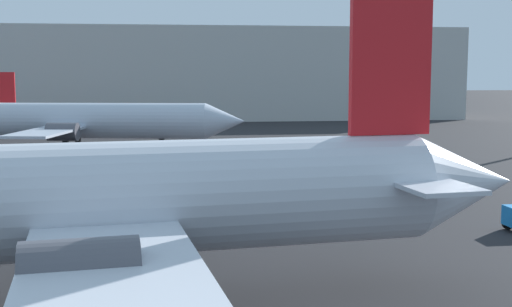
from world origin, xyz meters
TOP-DOWN VIEW (x-y plane):
  - airplane_at_gate at (-3.26, 13.87)m, footprint 33.78×30.70m
  - airplane_on_taxiway at (-8.52, 55.91)m, footprint 30.58×23.68m
  - terminal_building at (3.41, 113.95)m, footprint 94.85×22.22m

SIDE VIEW (x-z plane):
  - airplane_on_taxiway at x=-8.52m, z-range -1.40..8.64m
  - airplane_at_gate at x=-3.26m, z-range -1.70..9.39m
  - terminal_building at x=3.41m, z-range 0.00..15.93m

